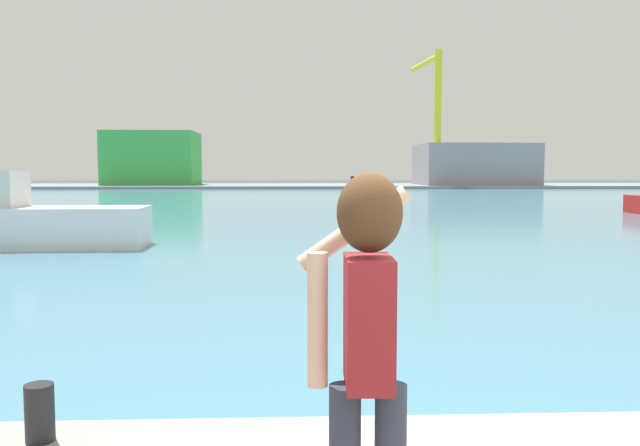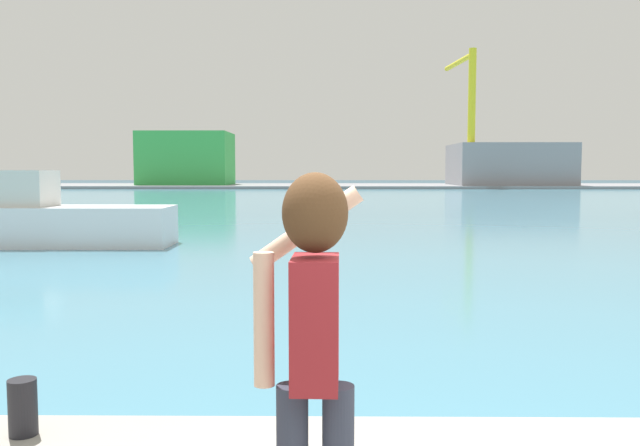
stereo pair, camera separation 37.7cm
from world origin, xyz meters
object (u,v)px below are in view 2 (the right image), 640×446
warehouse_right (509,165)px  port_crane (468,103)px  boat_moored (32,219)px  warehouse_left (187,159)px  person_photographer (313,330)px  harbor_bollard (23,407)px

warehouse_right → port_crane: 11.03m
warehouse_right → port_crane: port_crane is taller
boat_moored → warehouse_right: size_ratio=0.55×
boat_moored → port_crane: 74.97m
warehouse_left → port_crane: size_ratio=0.69×
person_photographer → warehouse_left: (-20.09, 91.90, 2.35)m
harbor_bollard → boat_moored: (-7.45, 16.68, 0.01)m
boat_moored → harbor_bollard: bearing=-66.5°
port_crane → boat_moored: bearing=-112.5°
warehouse_right → warehouse_left: bearing=177.6°
boat_moored → warehouse_right: 79.98m
harbor_bollard → port_crane: bearing=76.2°
boat_moored → warehouse_right: bearing=63.4°
warehouse_left → warehouse_right: 45.75m
boat_moored → warehouse_right: warehouse_right is taller
person_photographer → warehouse_left: warehouse_left is taller
person_photographer → port_crane: port_crane is taller
boat_moored → warehouse_left: (-10.69, 73.80, 3.22)m
port_crane → person_photographer: bearing=-102.4°
boat_moored → port_crane: bearing=66.8°
person_photographer → warehouse_left: size_ratio=0.14×
person_photographer → boat_moored: 20.42m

